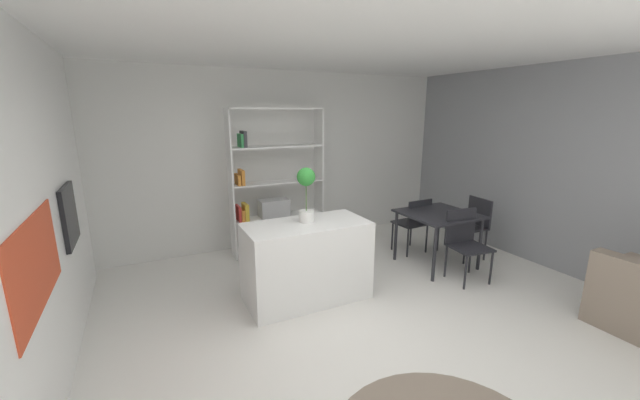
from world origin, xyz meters
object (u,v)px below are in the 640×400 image
(kitchen_island, at_px, (307,261))
(open_bookshelf, at_px, (272,189))
(dining_chair_far, at_px, (414,220))
(dining_chair_window_side, at_px, (473,222))
(potted_plant_on_island, at_px, (306,189))
(dining_table, at_px, (438,219))
(dining_chair_near, at_px, (465,238))
(built_in_oven, at_px, (69,215))

(kitchen_island, height_order, open_bookshelf, open_bookshelf)
(dining_chair_far, xyz_separation_m, dining_chair_window_side, (0.67, -0.49, 0.02))
(potted_plant_on_island, height_order, dining_chair_window_side, potted_plant_on_island)
(dining_table, distance_m, dining_chair_near, 0.49)
(potted_plant_on_island, xyz_separation_m, open_bookshelf, (0.12, 1.52, -0.30))
(built_in_oven, xyz_separation_m, kitchen_island, (2.24, -0.46, -0.71))
(dining_chair_near, bearing_deg, built_in_oven, 175.68)
(dining_table, distance_m, dining_chair_window_side, 0.69)
(dining_table, bearing_deg, dining_chair_near, -88.55)
(dining_table, bearing_deg, kitchen_island, -177.82)
(dining_chair_far, bearing_deg, open_bookshelf, -31.54)
(kitchen_island, bearing_deg, dining_table, 2.18)
(dining_table, distance_m, dining_chair_far, 0.51)
(dining_chair_near, bearing_deg, open_bookshelf, 140.88)
(dining_table, relative_size, dining_chair_far, 1.09)
(open_bookshelf, bearing_deg, dining_chair_near, -46.15)
(dining_chair_window_side, bearing_deg, built_in_oven, -89.49)
(open_bookshelf, relative_size, dining_chair_far, 2.55)
(dining_chair_window_side, bearing_deg, dining_chair_far, -121.22)
(kitchen_island, relative_size, dining_table, 1.49)
(built_in_oven, relative_size, dining_chair_far, 0.71)
(kitchen_island, relative_size, dining_chair_near, 1.53)
(open_bookshelf, xyz_separation_m, dining_chair_window_side, (2.56, -1.51, -0.45))
(built_in_oven, relative_size, dining_table, 0.65)
(kitchen_island, bearing_deg, dining_chair_near, -11.01)
(built_in_oven, height_order, kitchen_island, built_in_oven)
(built_in_oven, xyz_separation_m, dining_chair_near, (4.28, -0.86, -0.63))
(built_in_oven, bearing_deg, dining_chair_near, -11.35)
(dining_table, height_order, dining_chair_far, dining_chair_far)
(kitchen_island, xyz_separation_m, potted_plant_on_island, (0.03, 0.06, 0.83))
(kitchen_island, xyz_separation_m, open_bookshelf, (0.15, 1.58, 0.53))
(built_in_oven, relative_size, open_bookshelf, 0.28)
(dining_chair_near, height_order, dining_chair_far, dining_chair_near)
(potted_plant_on_island, xyz_separation_m, dining_chair_near, (2.02, -0.45, -0.75))
(dining_table, relative_size, dining_chair_near, 1.03)
(kitchen_island, distance_m, dining_chair_window_side, 2.71)
(kitchen_island, height_order, dining_table, kitchen_island)
(potted_plant_on_island, distance_m, dining_chair_window_side, 2.78)
(built_in_oven, bearing_deg, potted_plant_on_island, -10.17)
(potted_plant_on_island, height_order, dining_table, potted_plant_on_island)
(built_in_oven, height_order, open_bookshelf, open_bookshelf)
(kitchen_island, height_order, dining_chair_far, kitchen_island)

